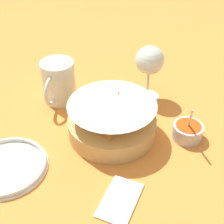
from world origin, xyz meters
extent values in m
plane|color=orange|center=(0.00, 0.00, 0.00)|extent=(4.00, 4.00, 0.00)
cylinder|color=tan|center=(0.01, 0.03, 0.02)|extent=(0.22, 0.22, 0.05)
cone|color=#EDE5C6|center=(0.01, 0.03, 0.05)|extent=(0.21, 0.21, 0.09)
cylinder|color=#3D842D|center=(0.01, 0.03, 0.03)|extent=(0.16, 0.16, 0.01)
pyramid|color=#B77A38|center=(0.06, 0.03, 0.06)|extent=(0.08, 0.07, 0.06)
pyramid|color=#B77A38|center=(0.02, 0.07, 0.05)|extent=(0.07, 0.08, 0.05)
pyramid|color=#B77A38|center=(-0.03, 0.03, 0.06)|extent=(0.07, 0.08, 0.06)
pyramid|color=#B77A38|center=(0.02, -0.02, 0.06)|extent=(0.07, 0.06, 0.05)
cylinder|color=#B7B7BC|center=(-0.02, 0.21, 0.02)|extent=(0.07, 0.07, 0.04)
cylinder|color=#CC4C14|center=(-0.02, 0.21, 0.03)|extent=(0.06, 0.06, 0.03)
cylinder|color=#B7B7BC|center=(-0.01, 0.21, 0.06)|extent=(0.06, 0.01, 0.10)
cylinder|color=silver|center=(-0.17, 0.08, 0.00)|extent=(0.07, 0.07, 0.00)
cylinder|color=silver|center=(-0.17, 0.08, 0.04)|extent=(0.01, 0.01, 0.08)
sphere|color=silver|center=(-0.17, 0.08, 0.12)|extent=(0.08, 0.08, 0.08)
sphere|color=#DBD17A|center=(-0.17, 0.08, 0.11)|extent=(0.05, 0.05, 0.05)
cylinder|color=silver|center=(-0.09, -0.16, 0.06)|extent=(0.09, 0.09, 0.12)
cylinder|color=orange|center=(-0.09, -0.16, 0.04)|extent=(0.08, 0.08, 0.09)
torus|color=silver|center=(-0.04, -0.16, 0.06)|extent=(0.08, 0.01, 0.08)
cylinder|color=white|center=(0.18, -0.17, 0.00)|extent=(0.18, 0.18, 0.01)
torus|color=white|center=(0.18, -0.17, 0.01)|extent=(0.17, 0.17, 0.01)
cube|color=white|center=(0.21, 0.09, 0.00)|extent=(0.12, 0.08, 0.01)
camera|label=1|loc=(0.58, 0.17, 0.52)|focal=50.00mm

